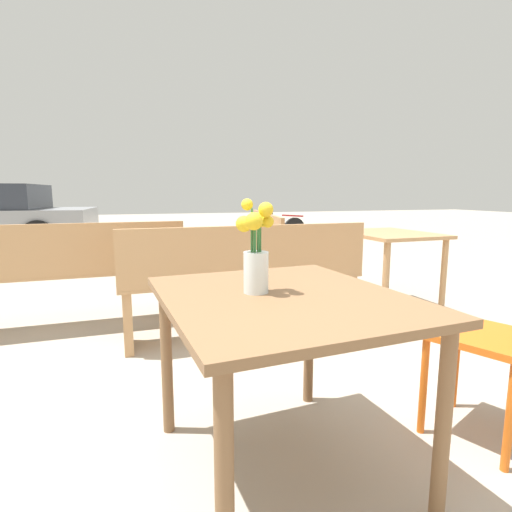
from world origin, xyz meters
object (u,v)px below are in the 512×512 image
at_px(cafe_chair, 506,327).
at_px(table_back, 388,245).
at_px(bench_middle, 56,271).
at_px(bicycle, 275,238).
at_px(table_front, 282,318).
at_px(bench_near, 247,276).
at_px(bench_far, 259,246).
at_px(flower_vase, 256,255).

height_order(cafe_chair, table_back, cafe_chair).
xyz_separation_m(bench_middle, bicycle, (2.81, 2.74, -0.13)).
xyz_separation_m(cafe_chair, bicycle, (0.78, 4.88, -0.17)).
bearing_deg(table_front, bench_near, 78.81).
height_order(bench_middle, bench_far, same).
bearing_deg(table_front, table_back, 45.62).
distance_m(table_front, bench_near, 1.46).
bearing_deg(bench_near, table_back, 12.96).
bearing_deg(table_back, bench_middle, 174.51).
bearing_deg(flower_vase, bicycle, 68.89).
distance_m(bench_near, bicycle, 3.64).
bearing_deg(table_back, bicycle, 89.65).
xyz_separation_m(flower_vase, cafe_chair, (1.04, -0.17, -0.33)).
bearing_deg(bench_middle, cafe_chair, -46.46).
xyz_separation_m(table_front, bench_near, (0.28, 1.42, -0.15)).
height_order(table_back, bicycle, bicycle).
bearing_deg(bench_near, table_front, -101.19).
distance_m(table_front, bench_middle, 2.30).
xyz_separation_m(flower_vase, bicycle, (1.82, 4.71, -0.50)).
relative_size(bench_middle, table_back, 2.18).
xyz_separation_m(table_front, flower_vase, (-0.09, 0.05, 0.23)).
relative_size(bench_near, bench_far, 0.98).
distance_m(cafe_chair, bicycle, 4.95).
relative_size(table_back, bicycle, 0.61).
distance_m(cafe_chair, bench_middle, 2.95).
bearing_deg(table_back, flower_vase, -136.64).
xyz_separation_m(flower_vase, bench_near, (0.37, 1.37, -0.38)).
bearing_deg(cafe_chair, bicycle, 80.92).
xyz_separation_m(table_front, cafe_chair, (0.95, -0.12, -0.10)).
relative_size(bench_near, table_back, 2.05).
xyz_separation_m(table_front, bench_far, (0.87, 2.97, -0.14)).
distance_m(flower_vase, bench_near, 1.47).
bearing_deg(flower_vase, bench_near, 74.99).
distance_m(bench_middle, bench_far, 2.17).
xyz_separation_m(bench_near, bench_far, (0.59, 1.55, 0.00)).
xyz_separation_m(table_back, bicycle, (0.02, 3.01, -0.26)).
bearing_deg(table_front, bicycle, 70.01).
distance_m(cafe_chair, bench_far, 3.09).
bearing_deg(flower_vase, table_back, 43.36).
height_order(cafe_chair, bench_middle, cafe_chair).
height_order(cafe_chair, bicycle, cafe_chair).
bearing_deg(bench_near, bicycle, 66.52).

